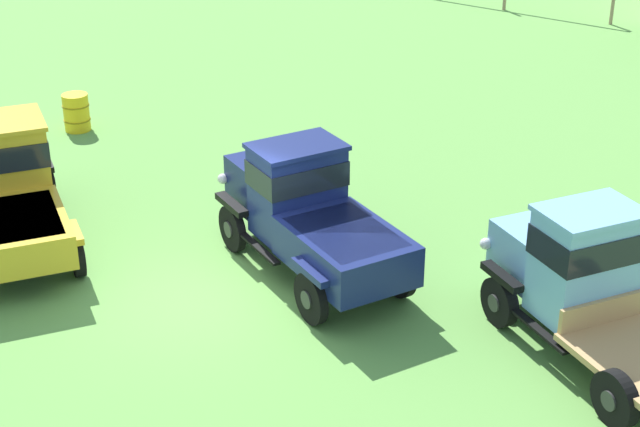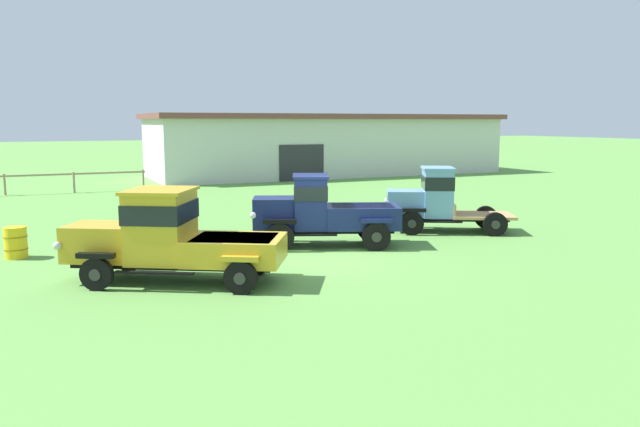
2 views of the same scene
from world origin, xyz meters
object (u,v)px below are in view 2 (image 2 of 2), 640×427
at_px(vintage_truck_foreground_near, 170,236).
at_px(farm_shed, 328,144).
at_px(oil_drum_beside_row, 16,242).
at_px(vintage_truck_second_in_line, 322,211).
at_px(vintage_truck_midrow_center, 434,199).

bearing_deg(vintage_truck_foreground_near, farm_shed, 57.27).
height_order(farm_shed, vintage_truck_foreground_near, farm_shed).
relative_size(vintage_truck_foreground_near, oil_drum_beside_row, 6.00).
relative_size(vintage_truck_second_in_line, oil_drum_beside_row, 5.33).
bearing_deg(vintage_truck_second_in_line, farm_shed, 63.81).
xyz_separation_m(vintage_truck_foreground_near, vintage_truck_second_in_line, (5.29, 2.48, -0.01)).
bearing_deg(farm_shed, vintage_truck_midrow_center, -107.02).
bearing_deg(vintage_truck_midrow_center, vintage_truck_foreground_near, -162.50).
bearing_deg(oil_drum_beside_row, vintage_truck_midrow_center, -6.09).
bearing_deg(vintage_truck_second_in_line, vintage_truck_midrow_center, 8.27).
distance_m(vintage_truck_second_in_line, vintage_truck_midrow_center, 4.82).
relative_size(farm_shed, vintage_truck_second_in_line, 5.44).
distance_m(farm_shed, oil_drum_beside_row, 30.63).
xyz_separation_m(vintage_truck_midrow_center, oil_drum_beside_row, (-13.56, 1.45, -0.70)).
distance_m(vintage_truck_foreground_near, vintage_truck_second_in_line, 5.84).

